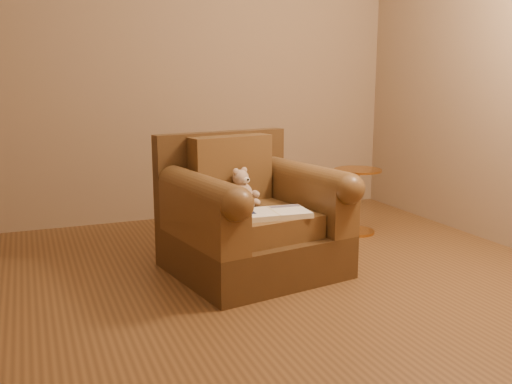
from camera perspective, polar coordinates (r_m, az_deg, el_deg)
name	(u,v)px	position (r m, az deg, el deg)	size (l,w,h in m)	color
floor	(255,307)	(2.95, -0.08, -11.44)	(4.00, 4.00, 0.00)	brown
armchair	(250,219)	(3.40, -0.64, -2.74)	(1.03, 1.00, 0.81)	#452E17
teddy_bear	(243,191)	(3.43, -1.31, 0.12)	(0.17, 0.19, 0.23)	tan
guidebook	(273,213)	(3.17, 1.74, -2.14)	(0.41, 0.27, 0.03)	beige
side_table	(357,199)	(4.28, 10.06, -0.68)	(0.35, 0.35, 0.48)	#CD8938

